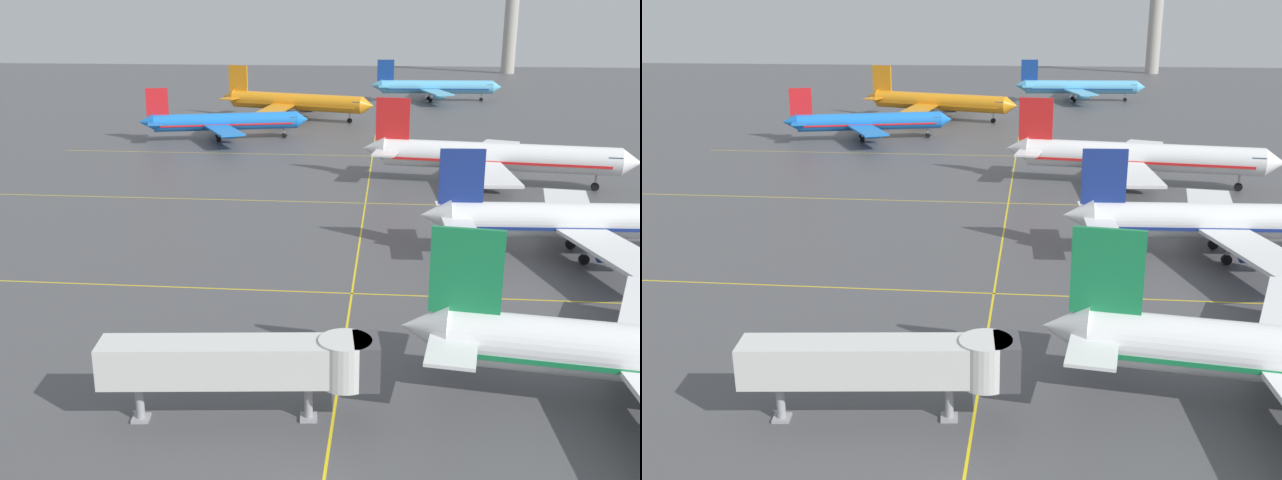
% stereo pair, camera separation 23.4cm
% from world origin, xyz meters
% --- Properties ---
extents(airliner_second_row, '(36.61, 31.57, 11.39)m').
position_xyz_m(airliner_second_row, '(24.48, 43.50, 3.89)').
color(airliner_second_row, white).
rests_on(airliner_second_row, ground).
extents(airliner_third_row, '(39.80, 34.03, 12.38)m').
position_xyz_m(airliner_third_row, '(18.39, 75.41, 4.23)').
color(airliner_third_row, white).
rests_on(airliner_third_row, ground).
extents(airliner_far_left_stand, '(32.67, 27.85, 10.31)m').
position_xyz_m(airliner_far_left_stand, '(-29.57, 109.53, 3.52)').
color(airliner_far_left_stand, blue).
rests_on(airliner_far_left_stand, ground).
extents(airliner_far_right_stand, '(37.56, 32.08, 11.93)m').
position_xyz_m(airliner_far_right_stand, '(-19.32, 137.56, 4.07)').
color(airliner_far_right_stand, orange).
rests_on(airliner_far_right_stand, ground).
extents(airliner_distant_taxiway, '(36.07, 31.08, 11.22)m').
position_xyz_m(airliner_distant_taxiway, '(14.87, 175.86, 3.83)').
color(airliner_distant_taxiway, '#5BB7E5').
rests_on(airliner_distant_taxiway, ground).
extents(taxiway_markings, '(112.13, 143.48, 0.01)m').
position_xyz_m(taxiway_markings, '(0.00, 46.91, 0.00)').
color(taxiway_markings, yellow).
rests_on(taxiway_markings, ground).
extents(jet_bridge, '(17.62, 4.66, 5.58)m').
position_xyz_m(jet_bridge, '(-4.54, 8.50, 4.06)').
color(jet_bridge, silver).
rests_on(jet_bridge, ground).
extents(control_tower, '(8.82, 8.82, 40.10)m').
position_xyz_m(control_tower, '(47.79, 267.79, 23.15)').
color(control_tower, '#ADA89E').
rests_on(control_tower, ground).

